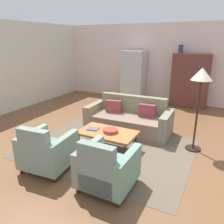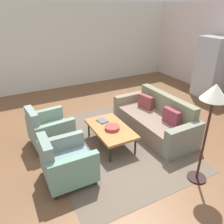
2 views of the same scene
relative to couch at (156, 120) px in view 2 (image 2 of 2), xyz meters
name	(u,v)px [view 2 (image 2 of 2)]	position (x,y,z in m)	size (l,w,h in m)	color
ground_plane	(128,149)	(0.33, -0.95, -0.29)	(10.54, 10.54, 0.00)	brown
wall_left	(62,47)	(-4.06, -0.95, 1.11)	(0.12, 8.53, 2.80)	silver
area_rug	(113,143)	(0.00, -1.14, -0.28)	(3.40, 2.60, 0.01)	brown
couch	(156,120)	(0.00, 0.00, 0.00)	(2.12, 0.95, 0.86)	#7E6756
coffee_table	(110,129)	(0.00, -1.19, 0.09)	(1.20, 0.70, 0.41)	black
armchair_left	(48,131)	(-0.59, -2.35, 0.06)	(0.87, 0.87, 0.88)	#37201D
armchair_right	(65,163)	(0.60, -2.35, 0.06)	(0.80, 0.80, 0.88)	#2B231E
fruit_bowl	(112,128)	(0.08, -1.19, 0.16)	(0.31, 0.31, 0.07)	#AC3830
book_stack	(102,121)	(-0.33, -1.22, 0.13)	(0.27, 0.23, 0.02)	#515465
refrigerator	(211,68)	(-1.03, 2.86, 0.64)	(0.80, 0.73, 1.85)	#B7BABF
floor_lamp	(213,102)	(1.62, -0.34, 1.16)	(0.40, 0.40, 1.72)	black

